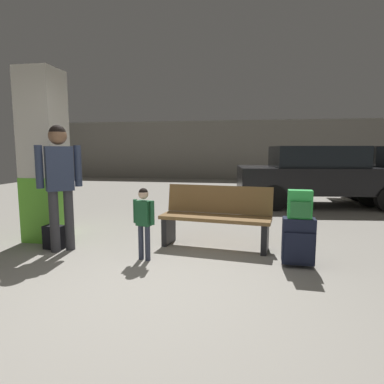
{
  "coord_description": "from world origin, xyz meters",
  "views": [
    {
      "loc": [
        1.02,
        -3.08,
        1.42
      ],
      "look_at": [
        0.27,
        1.3,
        0.85
      ],
      "focal_mm": 30.79,
      "sensor_mm": 36.0,
      "label": 1
    }
  ],
  "objects_px": {
    "suitcase": "(298,241)",
    "adult": "(59,174)",
    "backpack_dark_floor": "(54,237)",
    "parked_car_near": "(319,174)",
    "structural_pillar": "(45,157)",
    "child": "(144,216)",
    "bench": "(216,217)",
    "backpack_bright": "(300,205)"
  },
  "relations": [
    {
      "from": "backpack_dark_floor",
      "to": "parked_car_near",
      "type": "height_order",
      "value": "parked_car_near"
    },
    {
      "from": "bench",
      "to": "parked_car_near",
      "type": "xyz_separation_m",
      "value": [
        2.23,
        4.0,
        0.36
      ]
    },
    {
      "from": "child",
      "to": "parked_car_near",
      "type": "xyz_separation_m",
      "value": [
        3.09,
        4.77,
        0.23
      ]
    },
    {
      "from": "backpack_bright",
      "to": "backpack_dark_floor",
      "type": "height_order",
      "value": "backpack_bright"
    },
    {
      "from": "structural_pillar",
      "to": "parked_car_near",
      "type": "xyz_separation_m",
      "value": [
        4.91,
        4.06,
        -0.5
      ]
    },
    {
      "from": "parked_car_near",
      "to": "suitcase",
      "type": "bearing_deg",
      "value": -103.86
    },
    {
      "from": "suitcase",
      "to": "parked_car_near",
      "type": "distance_m",
      "value": 4.86
    },
    {
      "from": "suitcase",
      "to": "backpack_bright",
      "type": "height_order",
      "value": "backpack_bright"
    },
    {
      "from": "child",
      "to": "adult",
      "type": "relative_size",
      "value": 0.54
    },
    {
      "from": "child",
      "to": "parked_car_near",
      "type": "height_order",
      "value": "parked_car_near"
    },
    {
      "from": "adult",
      "to": "parked_car_near",
      "type": "distance_m",
      "value": 6.33
    },
    {
      "from": "backpack_dark_floor",
      "to": "suitcase",
      "type": "bearing_deg",
      "value": -2.96
    },
    {
      "from": "parked_car_near",
      "to": "backpack_bright",
      "type": "bearing_deg",
      "value": -103.86
    },
    {
      "from": "adult",
      "to": "parked_car_near",
      "type": "bearing_deg",
      "value": 46.54
    },
    {
      "from": "child",
      "to": "backpack_dark_floor",
      "type": "height_order",
      "value": "child"
    },
    {
      "from": "bench",
      "to": "backpack_bright",
      "type": "xyz_separation_m",
      "value": [
        1.07,
        -0.7,
        0.33
      ]
    },
    {
      "from": "suitcase",
      "to": "adult",
      "type": "xyz_separation_m",
      "value": [
        -3.19,
        0.11,
        0.76
      ]
    },
    {
      "from": "child",
      "to": "adult",
      "type": "xyz_separation_m",
      "value": [
        -1.26,
        0.18,
        0.51
      ]
    },
    {
      "from": "suitcase",
      "to": "backpack_dark_floor",
      "type": "height_order",
      "value": "suitcase"
    },
    {
      "from": "suitcase",
      "to": "adult",
      "type": "height_order",
      "value": "adult"
    },
    {
      "from": "child",
      "to": "adult",
      "type": "height_order",
      "value": "adult"
    },
    {
      "from": "bench",
      "to": "parked_car_near",
      "type": "relative_size",
      "value": 0.39
    },
    {
      "from": "parked_car_near",
      "to": "adult",
      "type": "bearing_deg",
      "value": -133.46
    },
    {
      "from": "structural_pillar",
      "to": "child",
      "type": "bearing_deg",
      "value": -21.31
    },
    {
      "from": "adult",
      "to": "bench",
      "type": "bearing_deg",
      "value": 15.53
    },
    {
      "from": "bench",
      "to": "structural_pillar",
      "type": "bearing_deg",
      "value": -178.75
    },
    {
      "from": "bench",
      "to": "parked_car_near",
      "type": "height_order",
      "value": "parked_car_near"
    },
    {
      "from": "suitcase",
      "to": "structural_pillar",
      "type": "bearing_deg",
      "value": 170.38
    },
    {
      "from": "structural_pillar",
      "to": "bench",
      "type": "relative_size",
      "value": 1.59
    },
    {
      "from": "suitcase",
      "to": "child",
      "type": "relative_size",
      "value": 0.64
    },
    {
      "from": "child",
      "to": "backpack_dark_floor",
      "type": "relative_size",
      "value": 2.77
    },
    {
      "from": "backpack_bright",
      "to": "backpack_dark_floor",
      "type": "bearing_deg",
      "value": 177.04
    },
    {
      "from": "structural_pillar",
      "to": "parked_car_near",
      "type": "height_order",
      "value": "structural_pillar"
    },
    {
      "from": "adult",
      "to": "parked_car_near",
      "type": "relative_size",
      "value": 0.41
    },
    {
      "from": "suitcase",
      "to": "adult",
      "type": "bearing_deg",
      "value": 178.08
    },
    {
      "from": "bench",
      "to": "suitcase",
      "type": "relative_size",
      "value": 2.74
    },
    {
      "from": "suitcase",
      "to": "parked_car_near",
      "type": "bearing_deg",
      "value": 76.14
    },
    {
      "from": "backpack_bright",
      "to": "adult",
      "type": "xyz_separation_m",
      "value": [
        -3.19,
        0.11,
        0.31
      ]
    },
    {
      "from": "structural_pillar",
      "to": "backpack_dark_floor",
      "type": "bearing_deg",
      "value": -49.56
    },
    {
      "from": "backpack_bright",
      "to": "adult",
      "type": "relative_size",
      "value": 0.19
    },
    {
      "from": "bench",
      "to": "adult",
      "type": "distance_m",
      "value": 2.29
    },
    {
      "from": "bench",
      "to": "adult",
      "type": "xyz_separation_m",
      "value": [
        -2.12,
        -0.59,
        0.64
      ]
    }
  ]
}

